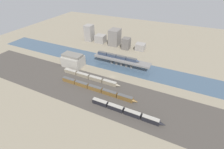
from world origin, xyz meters
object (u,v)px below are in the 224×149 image
(train_yard_near, at_px, (125,111))
(train_yard_far, at_px, (91,77))
(train_on_bridge, at_px, (118,57))
(train_yard_mid, at_px, (96,89))
(warehouse_building, at_px, (73,60))

(train_yard_near, relative_size, train_yard_far, 0.90)
(train_yard_far, bearing_deg, train_yard_near, -29.43)
(train_on_bridge, height_order, train_yard_mid, train_on_bridge)
(train_yard_mid, bearing_deg, train_yard_near, -22.06)
(train_on_bridge, bearing_deg, train_yard_far, -110.16)
(train_yard_near, distance_m, train_yard_far, 49.11)
(train_on_bridge, distance_m, train_yard_mid, 46.02)
(train_yard_mid, relative_size, train_yard_far, 1.18)
(train_yard_mid, xyz_separation_m, warehouse_building, (-41.01, 24.68, 4.24))
(train_yard_far, xyz_separation_m, warehouse_building, (-28.11, 12.66, 4.47))
(train_yard_mid, height_order, warehouse_building, warehouse_building)
(train_on_bridge, relative_size, warehouse_building, 2.24)
(train_yard_mid, bearing_deg, warehouse_building, 148.96)
(train_yard_far, distance_m, warehouse_building, 31.15)
(train_on_bridge, distance_m, warehouse_building, 45.50)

